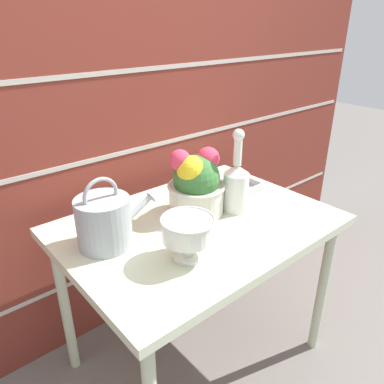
{
  "coord_description": "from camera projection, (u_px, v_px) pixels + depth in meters",
  "views": [
    {
      "loc": [
        -0.87,
        -0.99,
        1.49
      ],
      "look_at": [
        0.0,
        0.04,
        0.86
      ],
      "focal_mm": 35.0,
      "sensor_mm": 36.0,
      "label": 1
    }
  ],
  "objects": [
    {
      "name": "ground_plane",
      "position": [
        197.0,
        354.0,
        1.82
      ],
      "size": [
        12.0,
        12.0,
        0.0
      ],
      "primitive_type": "plane",
      "color": "slate"
    },
    {
      "name": "watering_can",
      "position": [
        105.0,
        221.0,
        1.32
      ],
      "size": [
        0.34,
        0.19,
        0.26
      ],
      "color": "#9EA3A8",
      "rests_on": "patio_table"
    },
    {
      "name": "brick_wall",
      "position": [
        125.0,
        111.0,
        1.71
      ],
      "size": [
        3.6,
        0.08,
        2.2
      ],
      "color": "maroon",
      "rests_on": "ground_plane"
    },
    {
      "name": "wire_tray",
      "position": [
        234.0,
        189.0,
        1.77
      ],
      "size": [
        0.23,
        0.17,
        0.04
      ],
      "color": "#B7B7BC",
      "rests_on": "patio_table"
    },
    {
      "name": "crystal_pedestal_bowl",
      "position": [
        188.0,
        230.0,
        1.24
      ],
      "size": [
        0.19,
        0.19,
        0.15
      ],
      "color": "silver",
      "rests_on": "patio_table"
    },
    {
      "name": "glass_decanter",
      "position": [
        236.0,
        184.0,
        1.56
      ],
      "size": [
        0.11,
        0.11,
        0.36
      ],
      "color": "silver",
      "rests_on": "patio_table"
    },
    {
      "name": "patio_table",
      "position": [
        198.0,
        238.0,
        1.54
      ],
      "size": [
        1.08,
        0.78,
        0.74
      ],
      "color": "beige",
      "rests_on": "ground_plane"
    },
    {
      "name": "flower_planter",
      "position": [
        196.0,
        184.0,
        1.53
      ],
      "size": [
        0.24,
        0.24,
        0.28
      ],
      "color": "beige",
      "rests_on": "patio_table"
    }
  ]
}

